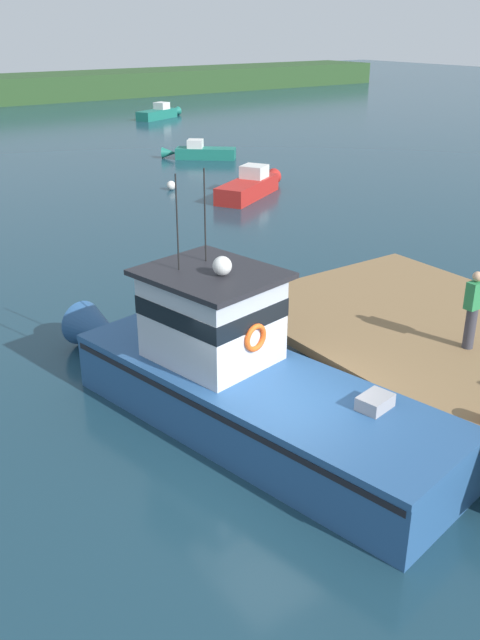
# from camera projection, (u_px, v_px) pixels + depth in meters

# --- Properties ---
(ground_plane) EXTENTS (200.00, 200.00, 0.00)m
(ground_plane) POSITION_uv_depth(u_px,v_px,m) (274.00, 455.00, 12.45)
(ground_plane) COLOR #193847
(dock) EXTENTS (6.00, 9.00, 1.20)m
(dock) POSITION_uv_depth(u_px,v_px,m) (453.00, 338.00, 14.54)
(dock) COLOR #4C3D2D
(dock) RESTS_ON ground
(main_fishing_boat) EXTENTS (4.08, 9.97, 4.80)m
(main_fishing_boat) POSITION_uv_depth(u_px,v_px,m) (236.00, 377.00, 13.10)
(main_fishing_boat) COLOR #285184
(main_fishing_boat) RESTS_ON ground
(deckhand_by_the_boat) EXTENTS (0.36, 0.22, 1.63)m
(deckhand_by_the_boat) POSITION_uv_depth(u_px,v_px,m) (473.00, 308.00, 13.50)
(deckhand_by_the_boat) COLOR #383842
(deckhand_by_the_boat) RESTS_ON dock
(moored_boat_far_left) EXTENTS (4.98, 3.44, 1.31)m
(moored_boat_far_left) POSITION_uv_depth(u_px,v_px,m) (251.00, 186.00, 30.79)
(moored_boat_far_left) COLOR red
(moored_boat_far_left) RESTS_ON ground
(moored_boat_near_channel) EXTENTS (4.84, 2.87, 1.24)m
(moored_boat_near_channel) POSITION_uv_depth(u_px,v_px,m) (159.00, 113.00, 55.27)
(moored_boat_near_channel) COLOR #196B5B
(moored_boat_near_channel) RESTS_ON ground
(moored_boat_mid_harbor) EXTENTS (3.78, 3.38, 1.08)m
(moored_boat_mid_harbor) POSITION_uv_depth(u_px,v_px,m) (200.00, 152.00, 39.11)
(moored_boat_mid_harbor) COLOR #196B5B
(moored_boat_mid_harbor) RESTS_ON ground
(mooring_buoy_spare_mooring) EXTENTS (0.42, 0.42, 0.42)m
(mooring_buoy_spare_mooring) POSITION_uv_depth(u_px,v_px,m) (171.00, 185.00, 31.93)
(mooring_buoy_spare_mooring) COLOR silver
(mooring_buoy_spare_mooring) RESTS_ON ground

